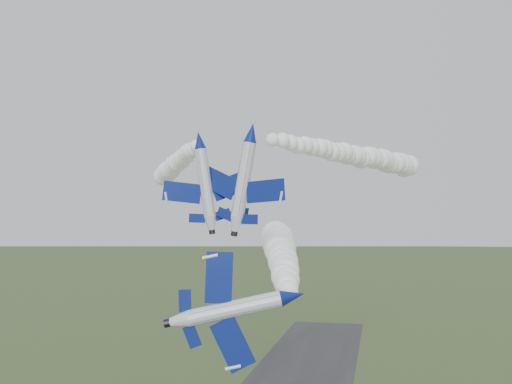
# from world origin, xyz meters

# --- Properties ---
(jet_lead) EXTENTS (4.04, 11.28, 9.19)m
(jet_lead) POSITION_xyz_m (11.27, -1.14, 28.73)
(jet_lead) COLOR silver
(smoke_trail_jet_lead) EXTENTS (18.54, 58.37, 5.23)m
(smoke_trail_jet_lead) POSITION_xyz_m (4.92, 30.03, 30.74)
(smoke_trail_jet_lead) COLOR white
(jet_pair_left) EXTENTS (10.90, 12.62, 3.45)m
(jet_pair_left) POSITION_xyz_m (-4.20, 22.48, 45.21)
(jet_pair_left) COLOR silver
(smoke_trail_jet_pair_left) EXTENTS (29.44, 61.64, 4.50)m
(smoke_trail_jet_pair_left) POSITION_xyz_m (-19.47, 55.23, 45.93)
(smoke_trail_jet_pair_left) COLOR white
(jet_pair_right) EXTENTS (11.84, 14.07, 3.97)m
(jet_pair_right) POSITION_xyz_m (2.70, 21.77, 45.83)
(jet_pair_right) COLOR silver
(smoke_trail_jet_pair_right) EXTENTS (23.79, 72.47, 5.04)m
(smoke_trail_jet_pair_right) POSITION_xyz_m (14.61, 60.64, 47.25)
(smoke_trail_jet_pair_right) COLOR white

